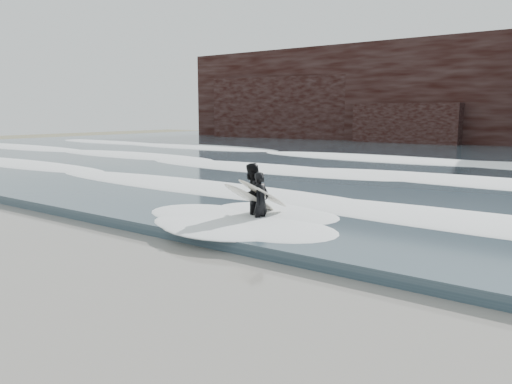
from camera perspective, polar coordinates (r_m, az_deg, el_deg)
ground at (r=10.79m, az=-20.72°, el=-8.63°), size 120.00×120.00×0.00m
sea at (r=35.70m, az=22.17°, el=3.58°), size 90.00×52.00×0.30m
headland at (r=52.25m, az=27.24°, el=10.12°), size 70.00×9.00×10.00m
foam_near at (r=17.13m, az=5.26°, el=-0.26°), size 60.00×3.20×0.20m
foam_mid at (r=23.35m, az=14.20°, el=2.05°), size 60.00×4.00×0.24m
foam_far at (r=31.82m, az=20.40°, el=3.63°), size 60.00×4.80×0.30m
surfer_left at (r=13.65m, az=0.17°, el=-0.92°), size 0.94×2.14×1.58m
surfer_right at (r=13.98m, az=-0.43°, el=-0.29°), size 1.19×1.88×1.78m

